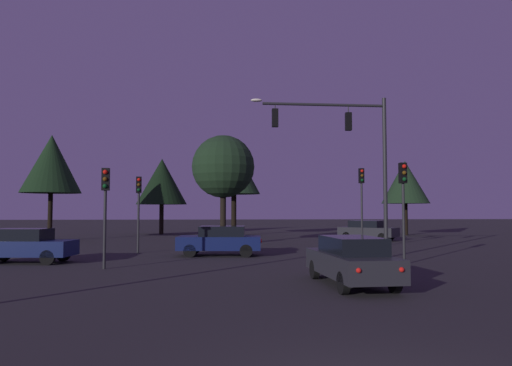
# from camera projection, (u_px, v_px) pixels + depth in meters

# --- Properties ---
(ground_plane) EXTENTS (168.00, 168.00, 0.00)m
(ground_plane) POSITION_uv_depth(u_px,v_px,m) (253.00, 247.00, 30.04)
(ground_plane) COLOR #262326
(ground_plane) RESTS_ON ground
(traffic_signal_mast_arm) EXTENTS (6.82, 0.48, 7.96)m
(traffic_signal_mast_arm) POSITION_uv_depth(u_px,v_px,m) (349.00, 145.00, 23.61)
(traffic_signal_mast_arm) COLOR #232326
(traffic_signal_mast_arm) RESTS_ON ground
(traffic_light_corner_left) EXTENTS (0.34, 0.37, 4.17)m
(traffic_light_corner_left) POSITION_uv_depth(u_px,v_px,m) (139.00, 199.00, 26.04)
(traffic_light_corner_left) COLOR #232326
(traffic_light_corner_left) RESTS_ON ground
(traffic_light_corner_right) EXTENTS (0.31, 0.35, 4.87)m
(traffic_light_corner_right) POSITION_uv_depth(u_px,v_px,m) (362.00, 192.00, 28.76)
(traffic_light_corner_right) COLOR #232326
(traffic_light_corner_right) RESTS_ON ground
(traffic_light_median) EXTENTS (0.32, 0.36, 4.03)m
(traffic_light_median) POSITION_uv_depth(u_px,v_px,m) (105.00, 197.00, 19.07)
(traffic_light_median) COLOR #232326
(traffic_light_median) RESTS_ON ground
(traffic_light_far_side) EXTENTS (0.32, 0.36, 4.41)m
(traffic_light_far_side) POSITION_uv_depth(u_px,v_px,m) (403.00, 192.00, 20.70)
(traffic_light_far_side) COLOR #232326
(traffic_light_far_side) RESTS_ON ground
(car_nearside_lane) EXTENTS (2.05, 4.75, 1.52)m
(car_nearside_lane) POSITION_uv_depth(u_px,v_px,m) (351.00, 260.00, 14.86)
(car_nearside_lane) COLOR #232328
(car_nearside_lane) RESTS_ON ground
(car_crossing_left) EXTENTS (4.39, 2.16, 1.52)m
(car_crossing_left) POSITION_uv_depth(u_px,v_px,m) (24.00, 245.00, 21.13)
(car_crossing_left) COLOR #0F1947
(car_crossing_left) RESTS_ON ground
(car_crossing_right) EXTENTS (4.41, 2.20, 1.52)m
(car_crossing_right) POSITION_uv_depth(u_px,v_px,m) (220.00, 240.00, 24.43)
(car_crossing_right) COLOR #0F1947
(car_crossing_right) RESTS_ON ground
(car_far_lane) EXTENTS (4.43, 4.20, 1.52)m
(car_far_lane) POSITION_uv_depth(u_px,v_px,m) (368.00, 230.00, 36.58)
(car_far_lane) COLOR #232328
(car_far_lane) RESTS_ON ground
(tree_behind_sign) EXTENTS (4.36, 4.36, 6.90)m
(tree_behind_sign) POSITION_uv_depth(u_px,v_px,m) (405.00, 182.00, 44.16)
(tree_behind_sign) COLOR black
(tree_behind_sign) RESTS_ON ground
(tree_left_far) EXTENTS (4.85, 4.85, 7.30)m
(tree_left_far) POSITION_uv_depth(u_px,v_px,m) (162.00, 182.00, 46.04)
(tree_left_far) COLOR black
(tree_left_far) RESTS_ON ground
(tree_center_horizon) EXTENTS (4.44, 4.44, 8.07)m
(tree_center_horizon) POSITION_uv_depth(u_px,v_px,m) (51.00, 164.00, 36.19)
(tree_center_horizon) COLOR black
(tree_center_horizon) RESTS_ON ground
(tree_right_cluster) EXTENTS (4.27, 4.27, 7.44)m
(tree_right_cluster) POSITION_uv_depth(u_px,v_px,m) (223.00, 167.00, 32.45)
(tree_right_cluster) COLOR black
(tree_right_cluster) RESTS_ON ground
(tree_lot_edge) EXTENTS (4.83, 4.83, 8.26)m
(tree_lot_edge) POSITION_uv_depth(u_px,v_px,m) (234.00, 170.00, 43.55)
(tree_lot_edge) COLOR black
(tree_lot_edge) RESTS_ON ground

